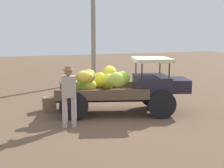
% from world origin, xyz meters
% --- Properties ---
extents(ground_plane, '(60.00, 60.00, 0.00)m').
position_xyz_m(ground_plane, '(0.00, 0.00, 0.00)').
color(ground_plane, brown).
extents(truck, '(4.66, 2.91, 1.90)m').
position_xyz_m(truck, '(0.14, 0.09, 0.96)').
color(truck, '#231F2D').
rests_on(truck, ground).
extents(farmer, '(0.53, 0.49, 1.79)m').
position_xyz_m(farmer, '(-1.96, -0.75, 1.02)').
color(farmer, '#C0A9A8').
rests_on(farmer, ground).
extents(wooden_crate, '(0.47, 0.46, 0.50)m').
position_xyz_m(wooden_crate, '(-2.14, 1.37, 0.25)').
color(wooden_crate, '#856C4C').
rests_on(wooden_crate, ground).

